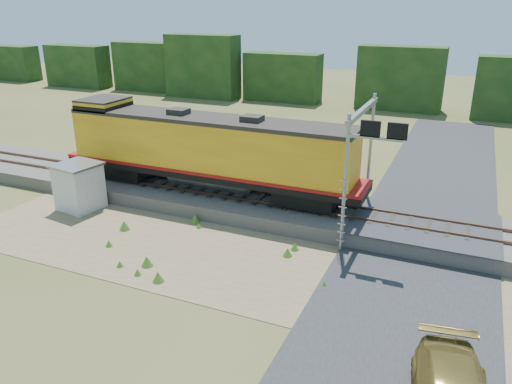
% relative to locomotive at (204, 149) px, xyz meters
% --- Properties ---
extents(ground, '(140.00, 140.00, 0.00)m').
position_rel_locomotive_xyz_m(ground, '(5.29, -6.00, -3.28)').
color(ground, '#475123').
rests_on(ground, ground).
extents(ballast, '(70.00, 5.00, 0.80)m').
position_rel_locomotive_xyz_m(ballast, '(5.29, 0.00, -2.88)').
color(ballast, slate).
rests_on(ballast, ground).
extents(rails, '(70.00, 1.54, 0.16)m').
position_rel_locomotive_xyz_m(rails, '(5.29, 0.00, -2.40)').
color(rails, brown).
rests_on(rails, ballast).
extents(dirt_shoulder, '(26.00, 8.00, 0.03)m').
position_rel_locomotive_xyz_m(dirt_shoulder, '(3.29, -5.50, -3.26)').
color(dirt_shoulder, '#8C7754').
rests_on(dirt_shoulder, ground).
extents(road, '(7.00, 66.00, 0.86)m').
position_rel_locomotive_xyz_m(road, '(12.29, -5.26, -3.19)').
color(road, '#38383A').
rests_on(road, ground).
extents(tree_line_north, '(130.00, 3.00, 6.50)m').
position_rel_locomotive_xyz_m(tree_line_north, '(5.29, 32.00, -0.21)').
color(tree_line_north, '#143513').
rests_on(tree_line_north, ground).
extents(weed_clumps, '(15.00, 6.20, 0.56)m').
position_rel_locomotive_xyz_m(weed_clumps, '(1.79, -5.90, -3.28)').
color(weed_clumps, '#437120').
rests_on(weed_clumps, ground).
extents(locomotive, '(18.21, 2.78, 4.70)m').
position_rel_locomotive_xyz_m(locomotive, '(0.00, 0.00, 0.00)').
color(locomotive, black).
rests_on(locomotive, rails).
extents(shed, '(2.55, 2.55, 2.67)m').
position_rel_locomotive_xyz_m(shed, '(-6.09, -3.63, -1.92)').
color(shed, silver).
rests_on(shed, ground).
extents(signal_gantry, '(2.61, 6.20, 6.58)m').
position_rel_locomotive_xyz_m(signal_gantry, '(9.16, -0.65, 1.69)').
color(signal_gantry, gray).
rests_on(signal_gantry, ground).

